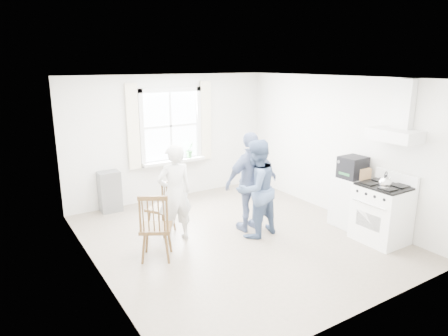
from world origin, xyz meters
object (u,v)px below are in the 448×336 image
(person_left, at_px, (175,193))
(person_right, at_px, (251,182))
(low_cabinet, at_px, (350,202))
(windsor_chair_a, at_px, (165,201))
(windsor_chair_b, at_px, (154,221))
(stereo_stack, at_px, (353,167))
(person_mid, at_px, (256,189))
(gas_stove, at_px, (382,213))

(person_left, height_order, person_right, person_right)
(low_cabinet, distance_m, person_left, 3.09)
(low_cabinet, relative_size, windsor_chair_a, 0.94)
(low_cabinet, relative_size, windsor_chair_b, 0.86)
(stereo_stack, height_order, person_mid, person_mid)
(low_cabinet, bearing_deg, gas_stove, -95.68)
(windsor_chair_a, distance_m, person_left, 0.38)
(windsor_chair_a, xyz_separation_m, person_mid, (1.23, -0.86, 0.23))
(stereo_stack, relative_size, windsor_chair_a, 0.45)
(low_cabinet, relative_size, person_mid, 0.55)
(low_cabinet, distance_m, stereo_stack, 0.64)
(windsor_chair_b, xyz_separation_m, person_right, (1.86, 0.21, 0.22))
(windsor_chair_b, height_order, person_mid, person_mid)
(windsor_chair_a, xyz_separation_m, person_right, (1.32, -0.62, 0.27))
(windsor_chair_a, bearing_deg, windsor_chair_b, -122.93)
(low_cabinet, height_order, windsor_chair_b, windsor_chair_b)
(windsor_chair_b, bearing_deg, person_left, 42.49)
(gas_stove, relative_size, person_left, 0.70)
(person_right, bearing_deg, gas_stove, 137.18)
(person_left, xyz_separation_m, person_right, (1.29, -0.31, 0.06))
(windsor_chair_b, bearing_deg, person_mid, -0.81)
(person_mid, bearing_deg, windsor_chair_b, -9.94)
(windsor_chair_a, bearing_deg, person_right, -25.15)
(windsor_chair_a, height_order, person_mid, person_mid)
(person_mid, bearing_deg, gas_stove, 132.56)
(stereo_stack, distance_m, windsor_chair_b, 3.49)
(windsor_chair_a, height_order, windsor_chair_b, windsor_chair_b)
(stereo_stack, relative_size, person_left, 0.27)
(gas_stove, distance_m, low_cabinet, 0.70)
(person_mid, bearing_deg, stereo_stack, 151.14)
(person_left, bearing_deg, person_mid, 157.98)
(person_right, bearing_deg, windsor_chair_b, 8.54)
(person_left, distance_m, person_mid, 1.32)
(windsor_chair_a, relative_size, person_left, 0.60)
(low_cabinet, distance_m, windsor_chair_a, 3.23)
(windsor_chair_b, distance_m, person_right, 1.88)
(low_cabinet, bearing_deg, windsor_chair_b, 170.35)
(stereo_stack, distance_m, windsor_chair_a, 3.24)
(windsor_chair_b, relative_size, person_left, 0.65)
(gas_stove, distance_m, windsor_chair_b, 3.61)
(windsor_chair_b, bearing_deg, gas_stove, -20.87)
(windsor_chair_a, bearing_deg, person_mid, -34.81)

